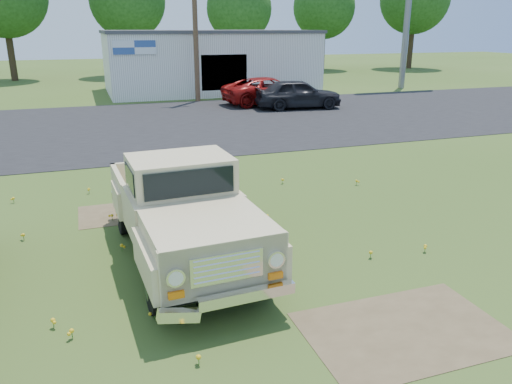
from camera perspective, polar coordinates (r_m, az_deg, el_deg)
ground at (r=9.78m, az=-0.96°, el=-7.88°), size 140.00×140.00×0.00m
asphalt_lot at (r=23.90m, az=-12.34°, el=7.46°), size 90.00×14.00×0.02m
dirt_patch_a at (r=8.06m, az=16.67°, el=-14.93°), size 3.00×2.00×0.01m
dirt_patch_b at (r=12.63m, az=-14.67°, el=-2.31°), size 2.20×1.60×0.01m
commercial_building at (r=36.47m, az=-5.39°, el=14.73°), size 14.20×8.20×4.15m
utility_pole_mid at (r=31.09m, az=-6.97°, el=18.69°), size 1.60×0.30×9.00m
treeline_d at (r=49.13m, az=-14.47°, el=20.43°), size 6.72×6.72×10.00m
treeline_e at (r=49.61m, az=-1.93°, el=20.20°), size 6.08×6.08×9.04m
treeline_f at (r=55.68m, az=7.77°, el=20.17°), size 6.40×6.40×9.52m
vintage_pickup_truck at (r=9.61m, az=-8.46°, el=-1.88°), size 2.51×5.80×2.07m
red_pickup at (r=29.86m, az=1.57°, el=11.46°), size 5.76×3.04×1.54m
dark_sedan at (r=28.27m, az=4.83°, el=11.10°), size 4.93×2.45×1.62m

